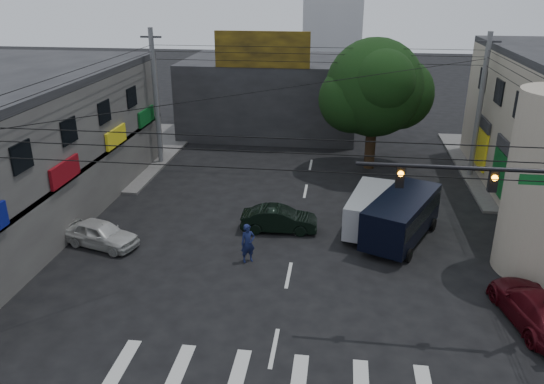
% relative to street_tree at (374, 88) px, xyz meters
% --- Properties ---
extents(ground, '(160.00, 160.00, 0.00)m').
position_rel_street_tree_xyz_m(ground, '(-4.00, -17.00, -5.47)').
color(ground, black).
rests_on(ground, ground).
extents(sidewalk_far_left, '(16.00, 16.00, 0.15)m').
position_rel_street_tree_xyz_m(sidewalk_far_left, '(-22.00, 1.00, -5.40)').
color(sidewalk_far_left, '#514F4C').
rests_on(sidewalk_far_left, ground).
extents(building_far, '(14.00, 10.00, 6.00)m').
position_rel_street_tree_xyz_m(building_far, '(-8.00, 9.00, -2.47)').
color(building_far, '#232326').
rests_on(building_far, ground).
extents(billboard, '(7.00, 0.30, 2.60)m').
position_rel_street_tree_xyz_m(billboard, '(-8.00, 4.10, 1.83)').
color(billboard, olive).
rests_on(billboard, building_far).
extents(street_tree, '(6.40, 6.40, 8.70)m').
position_rel_street_tree_xyz_m(street_tree, '(0.00, 0.00, 0.00)').
color(street_tree, black).
rests_on(street_tree, ground).
extents(traffic_gantry, '(7.10, 0.35, 7.20)m').
position_rel_street_tree_xyz_m(traffic_gantry, '(3.82, -18.00, -0.64)').
color(traffic_gantry, black).
rests_on(traffic_gantry, ground).
extents(utility_pole_far_left, '(0.32, 0.32, 9.20)m').
position_rel_street_tree_xyz_m(utility_pole_far_left, '(-14.50, -1.00, -0.87)').
color(utility_pole_far_left, '#59595B').
rests_on(utility_pole_far_left, ground).
extents(utility_pole_far_right, '(0.32, 0.32, 9.20)m').
position_rel_street_tree_xyz_m(utility_pole_far_right, '(6.50, -1.00, -0.87)').
color(utility_pole_far_right, '#59595B').
rests_on(utility_pole_far_right, ground).
extents(dark_sedan, '(1.71, 4.01, 1.28)m').
position_rel_street_tree_xyz_m(dark_sedan, '(-4.95, -10.63, -4.83)').
color(dark_sedan, black).
rests_on(dark_sedan, ground).
extents(white_compact, '(3.56, 4.63, 1.30)m').
position_rel_street_tree_xyz_m(white_compact, '(-13.29, -13.45, -4.82)').
color(white_compact, '#BBBBB7').
rests_on(white_compact, ground).
extents(maroon_sedan, '(3.78, 5.56, 1.40)m').
position_rel_street_tree_xyz_m(maroon_sedan, '(5.47, -17.30, -4.77)').
color(maroon_sedan, '#400910').
rests_on(maroon_sedan, ground).
extents(silver_minivan, '(5.60, 4.01, 2.04)m').
position_rel_street_tree_xyz_m(silver_minivan, '(-0.28, -10.02, -4.45)').
color(silver_minivan, '#AFB0B7').
rests_on(silver_minivan, ground).
extents(navy_van, '(7.30, 6.42, 2.27)m').
position_rel_street_tree_xyz_m(navy_van, '(1.12, -10.86, -4.34)').
color(navy_van, black).
rests_on(navy_van, ground).
extents(traffic_officer, '(1.06, 1.03, 1.85)m').
position_rel_street_tree_xyz_m(traffic_officer, '(-5.98, -14.00, -4.55)').
color(traffic_officer, '#121940').
rests_on(traffic_officer, ground).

